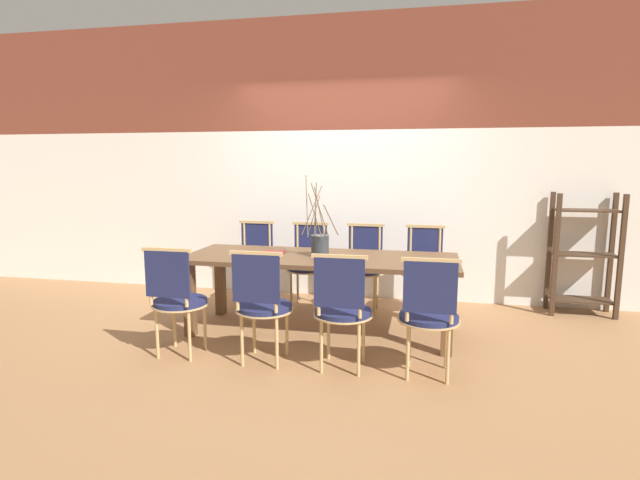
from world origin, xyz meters
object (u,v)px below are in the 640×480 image
(dining_table, at_px, (320,266))
(chair_near_center, at_px, (342,307))
(vase_centerpiece, at_px, (320,244))
(shelving_rack, at_px, (584,255))
(book_stack, at_px, (273,253))
(chair_far_center, at_px, (364,264))

(dining_table, xyz_separation_m, chair_near_center, (0.34, -0.81, -0.13))
(vase_centerpiece, bearing_deg, shelving_rack, 24.03)
(vase_centerpiece, height_order, shelving_rack, vase_centerpiece)
(book_stack, relative_size, shelving_rack, 0.16)
(dining_table, distance_m, shelving_rack, 2.78)
(dining_table, distance_m, book_stack, 0.48)
(chair_near_center, bearing_deg, shelving_rack, 41.44)
(chair_near_center, height_order, chair_far_center, same)
(dining_table, distance_m, vase_centerpiece, 0.20)
(chair_far_center, xyz_separation_m, vase_centerpiece, (-0.30, -0.81, 0.34))
(dining_table, distance_m, chair_far_center, 0.88)
(chair_near_center, bearing_deg, book_stack, 133.06)
(book_stack, xyz_separation_m, shelving_rack, (3.01, 1.08, -0.10))
(dining_table, bearing_deg, shelving_rack, 23.97)
(chair_near_center, height_order, vase_centerpiece, vase_centerpiece)
(dining_table, xyz_separation_m, shelving_rack, (2.54, 1.13, -0.00))
(chair_near_center, distance_m, chair_far_center, 1.62)
(chair_near_center, relative_size, book_stack, 4.52)
(vase_centerpiece, relative_size, shelving_rack, 0.58)
(chair_near_center, height_order, shelving_rack, shelving_rack)
(chair_near_center, xyz_separation_m, book_stack, (-0.81, 0.86, 0.23))
(dining_table, bearing_deg, vase_centerpiece, -69.29)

